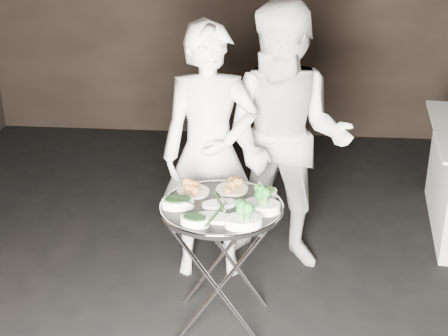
# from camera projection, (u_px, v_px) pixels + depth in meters

# --- Properties ---
(tray_stand) EXTENTS (0.53, 0.45, 0.77)m
(tray_stand) POSITION_uv_depth(u_px,v_px,m) (222.00, 262.00, 3.54)
(tray_stand) COLOR silver
(tray_stand) RESTS_ON floor
(serving_tray) EXTENTS (0.69, 0.69, 0.04)m
(serving_tray) POSITION_uv_depth(u_px,v_px,m) (221.00, 207.00, 3.41)
(serving_tray) COLOR black
(serving_tray) RESTS_ON tray_stand
(potato_plate_a) EXTENTS (0.19, 0.19, 0.07)m
(potato_plate_a) POSITION_uv_depth(u_px,v_px,m) (193.00, 188.00, 3.55)
(potato_plate_a) COLOR beige
(potato_plate_a) RESTS_ON serving_tray
(potato_plate_b) EXTENTS (0.18, 0.18, 0.07)m
(potato_plate_b) POSITION_uv_depth(u_px,v_px,m) (232.00, 186.00, 3.58)
(potato_plate_b) COLOR beige
(potato_plate_b) RESTS_ON serving_tray
(greens_bowl) EXTENTS (0.12, 0.12, 0.07)m
(greens_bowl) POSITION_uv_depth(u_px,v_px,m) (266.00, 192.00, 3.50)
(greens_bowl) COLOR white
(greens_bowl) RESTS_ON serving_tray
(asparagus_plate_a) EXTENTS (0.22, 0.16, 0.04)m
(asparagus_plate_a) POSITION_uv_depth(u_px,v_px,m) (219.00, 203.00, 3.40)
(asparagus_plate_a) COLOR white
(asparagus_plate_a) RESTS_ON serving_tray
(asparagus_plate_b) EXTENTS (0.22, 0.16, 0.04)m
(asparagus_plate_b) POSITION_uv_depth(u_px,v_px,m) (216.00, 216.00, 3.25)
(asparagus_plate_b) COLOR white
(asparagus_plate_b) RESTS_ON serving_tray
(spinach_bowl_a) EXTENTS (0.20, 0.15, 0.07)m
(spinach_bowl_a) POSITION_uv_depth(u_px,v_px,m) (178.00, 202.00, 3.38)
(spinach_bowl_a) COLOR white
(spinach_bowl_a) RESTS_ON serving_tray
(spinach_bowl_b) EXTENTS (0.18, 0.14, 0.06)m
(spinach_bowl_b) POSITION_uv_depth(u_px,v_px,m) (195.00, 219.00, 3.20)
(spinach_bowl_b) COLOR white
(spinach_bowl_b) RESTS_ON serving_tray
(broccoli_bowl_a) EXTENTS (0.22, 0.18, 0.08)m
(broccoli_bowl_a) POSITION_uv_depth(u_px,v_px,m) (262.00, 205.00, 3.34)
(broccoli_bowl_a) COLOR white
(broccoli_bowl_a) RESTS_ON serving_tray
(broccoli_bowl_b) EXTENTS (0.22, 0.18, 0.08)m
(broccoli_bowl_b) POSITION_uv_depth(u_px,v_px,m) (244.00, 220.00, 3.18)
(broccoli_bowl_b) COLOR white
(broccoli_bowl_b) RESTS_ON serving_tray
(serving_utensils) EXTENTS (0.58, 0.44, 0.01)m
(serving_utensils) POSITION_uv_depth(u_px,v_px,m) (226.00, 192.00, 3.45)
(serving_utensils) COLOR silver
(serving_utensils) RESTS_ON serving_tray
(waiter_left) EXTENTS (0.66, 0.47, 1.68)m
(waiter_left) POSITION_uv_depth(u_px,v_px,m) (210.00, 154.00, 3.97)
(waiter_left) COLOR white
(waiter_left) RESTS_ON floor
(waiter_right) EXTENTS (0.98, 0.83, 1.79)m
(waiter_right) POSITION_uv_depth(u_px,v_px,m) (286.00, 141.00, 4.05)
(waiter_right) COLOR white
(waiter_right) RESTS_ON floor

